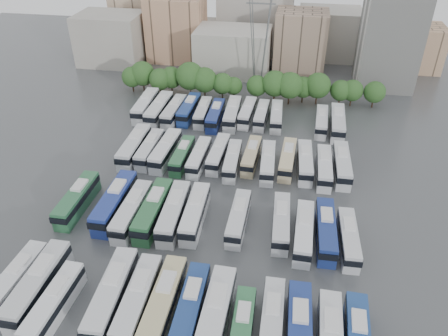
% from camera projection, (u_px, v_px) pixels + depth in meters
% --- Properties ---
extents(ground, '(220.00, 220.00, 0.00)m').
position_uv_depth(ground, '(213.00, 203.00, 73.02)').
color(ground, '#424447').
rests_on(ground, ground).
extents(tree_line, '(64.21, 7.77, 8.68)m').
position_uv_depth(tree_line, '(240.00, 82.00, 105.43)').
color(tree_line, black).
rests_on(tree_line, ground).
extents(city_buildings, '(102.00, 35.00, 20.00)m').
position_uv_depth(city_buildings, '(234.00, 32.00, 128.95)').
color(city_buildings, '#9E998E').
rests_on(city_buildings, ground).
extents(apartment_tower, '(14.00, 14.00, 26.00)m').
position_uv_depth(apartment_tower, '(390.00, 35.00, 108.81)').
color(apartment_tower, silver).
rests_on(apartment_tower, ground).
extents(electricity_pylon, '(9.00, 6.91, 33.83)m').
position_uv_depth(electricity_pylon, '(261.00, 14.00, 103.67)').
color(electricity_pylon, slate).
rests_on(electricity_pylon, ground).
extents(bus_r0_s0, '(3.20, 12.44, 3.87)m').
position_uv_depth(bus_r0_s0, '(15.00, 282.00, 56.13)').
color(bus_r0_s0, silver).
rests_on(bus_r0_s0, ground).
extents(bus_r0_s1, '(2.97, 13.26, 4.15)m').
position_uv_depth(bus_r0_s1, '(38.00, 284.00, 55.60)').
color(bus_r0_s1, silver).
rests_on(bus_r0_s1, ground).
extents(bus_r0_s2, '(3.02, 11.82, 3.68)m').
position_uv_depth(bus_r0_s2, '(54.00, 304.00, 53.31)').
color(bus_r0_s2, white).
rests_on(bus_r0_s2, ground).
extents(bus_r0_s4, '(3.53, 13.59, 4.23)m').
position_uv_depth(bus_r0_s4, '(112.00, 294.00, 54.17)').
color(bus_r0_s4, silver).
rests_on(bus_r0_s4, ground).
extents(bus_r0_s5, '(3.06, 12.96, 4.05)m').
position_uv_depth(bus_r0_s5, '(138.00, 300.00, 53.55)').
color(bus_r0_s5, silver).
rests_on(bus_r0_s5, ground).
extents(bus_r0_s6, '(2.85, 12.85, 4.03)m').
position_uv_depth(bus_r0_s6, '(164.00, 302.00, 53.35)').
color(bus_r0_s6, '#C6BA88').
rests_on(bus_r0_s6, ground).
extents(bus_r0_s7, '(2.85, 12.36, 3.87)m').
position_uv_depth(bus_r0_s7, '(191.00, 308.00, 52.66)').
color(bus_r0_s7, navy).
rests_on(bus_r0_s7, ground).
extents(bus_r0_s8, '(3.19, 13.60, 4.25)m').
position_uv_depth(bus_r0_s8, '(215.00, 317.00, 51.31)').
color(bus_r0_s8, silver).
rests_on(bus_r0_s8, ground).
extents(bus_r0_s9, '(2.58, 10.92, 3.41)m').
position_uv_depth(bus_r0_s9, '(242.00, 330.00, 50.33)').
color(bus_r0_s9, '#317345').
rests_on(bus_r0_s9, ground).
extents(bus_r0_s10, '(2.65, 11.76, 3.68)m').
position_uv_depth(bus_r0_s10, '(272.00, 323.00, 50.98)').
color(bus_r0_s10, silver).
rests_on(bus_r0_s10, ground).
extents(bus_r0_s11, '(3.10, 12.87, 4.02)m').
position_uv_depth(bus_r0_s11, '(299.00, 333.00, 49.70)').
color(bus_r0_s11, navy).
rests_on(bus_r0_s11, ground).
extents(bus_r1_s0, '(2.72, 12.37, 3.88)m').
position_uv_depth(bus_r1_s0, '(77.00, 199.00, 70.70)').
color(bus_r1_s0, '#2C6740').
rests_on(bus_r1_s0, ground).
extents(bus_r1_s2, '(3.05, 13.63, 4.27)m').
position_uv_depth(bus_r1_s2, '(115.00, 202.00, 69.82)').
color(bus_r1_s2, navy).
rests_on(bus_r1_s2, ground).
extents(bus_r1_s3, '(3.02, 12.75, 3.98)m').
position_uv_depth(bus_r1_s3, '(132.00, 211.00, 68.14)').
color(bus_r1_s3, silver).
rests_on(bus_r1_s3, ground).
extents(bus_r1_s4, '(3.04, 13.22, 4.14)m').
position_uv_depth(bus_r1_s4, '(153.00, 210.00, 68.20)').
color(bus_r1_s4, '#2B653A').
rests_on(bus_r1_s4, ground).
extents(bus_r1_s5, '(3.23, 13.05, 4.07)m').
position_uv_depth(bus_r1_s5, '(174.00, 212.00, 67.77)').
color(bus_r1_s5, silver).
rests_on(bus_r1_s5, ground).
extents(bus_r1_s6, '(2.99, 12.47, 3.89)m').
position_uv_depth(bus_r1_s6, '(195.00, 213.00, 67.79)').
color(bus_r1_s6, silver).
rests_on(bus_r1_s6, ground).
extents(bus_r1_s8, '(2.64, 11.39, 3.56)m').
position_uv_depth(bus_r1_s8, '(238.00, 218.00, 67.06)').
color(bus_r1_s8, silver).
rests_on(bus_r1_s8, ground).
extents(bus_r1_s10, '(2.97, 11.74, 3.66)m').
position_uv_depth(bus_r1_s10, '(281.00, 222.00, 66.12)').
color(bus_r1_s10, silver).
rests_on(bus_r1_s10, ground).
extents(bus_r1_s11, '(2.89, 11.99, 3.74)m').
position_uv_depth(bus_r1_s11, '(304.00, 232.00, 64.19)').
color(bus_r1_s11, white).
rests_on(bus_r1_s11, ground).
extents(bus_r1_s12, '(2.98, 12.34, 3.85)m').
position_uv_depth(bus_r1_s12, '(326.00, 230.00, 64.43)').
color(bus_r1_s12, navy).
rests_on(bus_r1_s12, ground).
extents(bus_r1_s13, '(2.85, 11.28, 3.51)m').
position_uv_depth(bus_r1_s13, '(348.00, 238.00, 63.20)').
color(bus_r1_s13, silver).
rests_on(bus_r1_s13, ground).
extents(bus_r2_s1, '(2.97, 13.21, 4.14)m').
position_uv_depth(bus_r2_s1, '(134.00, 146.00, 84.54)').
color(bus_r2_s1, silver).
rests_on(bus_r2_s1, ground).
extents(bus_r2_s2, '(2.73, 11.76, 3.68)m').
position_uv_depth(bus_r2_s2, '(150.00, 149.00, 84.18)').
color(bus_r2_s2, silver).
rests_on(bus_r2_s2, ground).
extents(bus_r2_s3, '(3.36, 12.61, 3.92)m').
position_uv_depth(bus_r2_s3, '(166.00, 150.00, 83.58)').
color(bus_r2_s3, silver).
rests_on(bus_r2_s3, ground).
extents(bus_r2_s4, '(2.57, 11.02, 3.45)m').
position_uv_depth(bus_r2_s4, '(182.00, 155.00, 82.47)').
color(bus_r2_s4, '#2D6A3F').
rests_on(bus_r2_s4, ground).
extents(bus_r2_s5, '(2.76, 11.28, 3.52)m').
position_uv_depth(bus_r2_s5, '(199.00, 157.00, 81.93)').
color(bus_r2_s5, silver).
rests_on(bus_r2_s5, ground).
extents(bus_r2_s6, '(2.92, 11.49, 3.58)m').
position_uv_depth(bus_r2_s6, '(218.00, 154.00, 82.87)').
color(bus_r2_s6, silver).
rests_on(bus_r2_s6, ground).
extents(bus_r2_s7, '(2.80, 11.31, 3.53)m').
position_uv_depth(bus_r2_s7, '(232.00, 160.00, 80.92)').
color(bus_r2_s7, silver).
rests_on(bus_r2_s7, ground).
extents(bus_r2_s8, '(2.90, 11.20, 3.49)m').
position_uv_depth(bus_r2_s8, '(251.00, 155.00, 82.39)').
color(bus_r2_s8, tan).
rests_on(bus_r2_s8, ground).
extents(bus_r2_s9, '(3.04, 11.68, 3.63)m').
position_uv_depth(bus_r2_s9, '(268.00, 162.00, 80.31)').
color(bus_r2_s9, silver).
rests_on(bus_r2_s9, ground).
extents(bus_r2_s10, '(3.02, 11.69, 3.64)m').
position_uv_depth(bus_r2_s10, '(288.00, 159.00, 81.23)').
color(bus_r2_s10, beige).
rests_on(bus_r2_s10, ground).
extents(bus_r2_s11, '(3.12, 11.95, 3.72)m').
position_uv_depth(bus_r2_s11, '(305.00, 162.00, 80.27)').
color(bus_r2_s11, silver).
rests_on(bus_r2_s11, ground).
extents(bus_r2_s12, '(2.63, 11.80, 3.70)m').
position_uv_depth(bus_r2_s12, '(324.00, 167.00, 78.78)').
color(bus_r2_s12, silver).
rests_on(bus_r2_s12, ground).
extents(bus_r2_s13, '(2.91, 12.42, 3.88)m').
position_uv_depth(bus_r2_s13, '(342.00, 164.00, 79.39)').
color(bus_r2_s13, silver).
rests_on(bus_r2_s13, ground).
extents(bus_r3_s0, '(3.26, 13.45, 4.20)m').
position_uv_depth(bus_r3_s0, '(146.00, 105.00, 100.05)').
color(bus_r3_s0, silver).
rests_on(bus_r3_s0, ground).
extents(bus_r3_s1, '(3.19, 13.40, 4.19)m').
position_uv_depth(bus_r3_s1, '(159.00, 109.00, 98.41)').
color(bus_r3_s1, silver).
rests_on(bus_r3_s1, ground).
extents(bus_r3_s2, '(3.19, 12.46, 3.88)m').
position_uv_depth(bus_r3_s2, '(174.00, 111.00, 97.89)').
color(bus_r3_s2, silver).
rests_on(bus_r3_s2, ground).
extents(bus_r3_s3, '(3.02, 12.30, 3.84)m').
position_uv_depth(bus_r3_s3, '(189.00, 109.00, 98.85)').
color(bus_r3_s3, navy).
rests_on(bus_r3_s3, ground).
extents(bus_r3_s4, '(2.81, 11.44, 3.57)m').
position_uv_depth(bus_r3_s4, '(203.00, 112.00, 97.80)').
color(bus_r3_s4, silver).
rests_on(bus_r3_s4, ground).
extents(bus_r3_s5, '(2.74, 11.96, 3.74)m').
position_uv_depth(bus_r3_s5, '(215.00, 115.00, 96.37)').
color(bus_r3_s5, navy).
rests_on(bus_r3_s5, ground).
extents(bus_r3_s6, '(3.11, 12.72, 3.97)m').
position_uv_depth(bus_r3_s6, '(232.00, 113.00, 96.88)').
color(bus_r3_s6, silver).
rests_on(bus_r3_s6, ground).
extents(bus_r3_s7, '(3.08, 11.64, 3.62)m').
position_uv_depth(bus_r3_s7, '(247.00, 112.00, 97.64)').
color(bus_r3_s7, silver).
rests_on(bus_r3_s7, ground).
extents(bus_r3_s8, '(2.72, 11.15, 3.48)m').
position_uv_depth(bus_r3_s8, '(262.00, 115.00, 96.78)').
color(bus_r3_s8, silver).
rests_on(bus_r3_s8, ground).
extents(bus_r3_s9, '(2.96, 11.54, 3.59)m').
position_uv_depth(bus_r3_s9, '(276.00, 116.00, 96.18)').
color(bus_r3_s9, silver).
rests_on(bus_r3_s9, ground).
extents(bus_r3_s12, '(2.92, 11.51, 3.58)m').
position_uv_depth(bus_r3_s12, '(321.00, 121.00, 94.00)').
color(bus_r3_s12, silver).
rests_on(bus_r3_s12, ground).
extents(bus_r3_s13, '(3.17, 13.16, 4.11)m').
position_uv_depth(bus_r3_s13, '(338.00, 122.00, 93.07)').
color(bus_r3_s13, silver).
rests_on(bus_r3_s13, ground).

